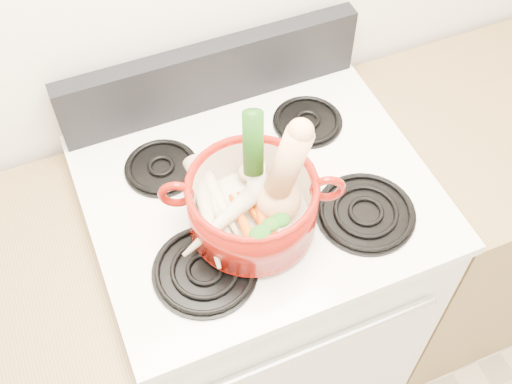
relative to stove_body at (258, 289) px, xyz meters
name	(u,v)px	position (x,y,z in m)	size (l,w,h in m)	color
stove_body	(258,289)	(0.00, 0.00, 0.00)	(0.76, 0.65, 0.92)	silver
cooktop	(259,192)	(0.00, 0.00, 0.47)	(0.78, 0.67, 0.03)	white
control_backsplash	(211,76)	(0.00, 0.30, 0.58)	(0.76, 0.05, 0.18)	black
oven_handle	(318,346)	(0.00, -0.34, 0.32)	(0.02, 0.02, 0.60)	silver
burner_front_left	(205,270)	(-0.19, -0.16, 0.50)	(0.22, 0.22, 0.02)	black
burner_front_right	(366,212)	(0.19, -0.16, 0.50)	(0.22, 0.22, 0.02)	black
burner_back_left	(161,167)	(-0.19, 0.14, 0.50)	(0.17, 0.17, 0.02)	black
burner_back_right	(308,120)	(0.19, 0.14, 0.50)	(0.17, 0.17, 0.02)	black
dutch_oven	(252,205)	(-0.06, -0.09, 0.58)	(0.27, 0.27, 0.13)	maroon
pot_handle_left	(176,194)	(-0.20, -0.04, 0.62)	(0.08, 0.08, 0.02)	maroon
pot_handle_right	(328,189)	(0.09, -0.15, 0.62)	(0.08, 0.08, 0.02)	maroon
squash	(280,177)	(0.00, -0.11, 0.66)	(0.10, 0.10, 0.24)	tan
leek	(256,165)	(-0.04, -0.07, 0.67)	(0.04, 0.04, 0.27)	white
ginger	(252,169)	(-0.01, 0.01, 0.56)	(0.07, 0.05, 0.04)	tan
parsnip_0	(213,202)	(-0.13, -0.05, 0.56)	(0.04, 0.04, 0.23)	beige
parsnip_1	(210,225)	(-0.15, -0.10, 0.56)	(0.04, 0.04, 0.19)	beige
parsnip_2	(222,205)	(-0.11, -0.07, 0.57)	(0.04, 0.04, 0.17)	#EFE7C2
parsnip_3	(218,224)	(-0.14, -0.11, 0.58)	(0.04, 0.04, 0.19)	beige
carrot_0	(258,218)	(-0.05, -0.12, 0.56)	(0.03, 0.03, 0.15)	#C9560A
carrot_1	(245,226)	(-0.09, -0.13, 0.56)	(0.03, 0.03, 0.16)	#D65B0A
carrot_2	(260,215)	(-0.05, -0.12, 0.56)	(0.03, 0.03, 0.16)	#DA5D0A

